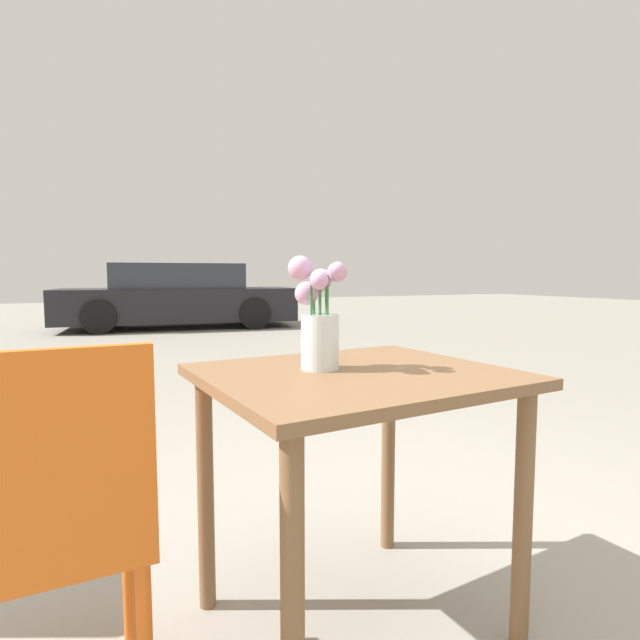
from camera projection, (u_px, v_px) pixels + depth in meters
The scene contains 5 objects.
ground_plane at pixel (354, 624), 1.46m from camera, with size 40.00×40.00×0.00m, color gray.
table_front at pixel (355, 415), 1.41m from camera, with size 0.88×0.79×0.76m.
flower_vase at pixel (319, 323), 1.41m from camera, with size 0.17×0.17×0.32m.
cafe_chair at pixel (48, 523), 1.02m from camera, with size 0.42×0.42×0.89m.
parked_car at pixel (179, 297), 9.77m from camera, with size 4.57×2.13×1.25m.
Camera 1 is at (-0.66, -1.21, 1.02)m, focal length 28.00 mm.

